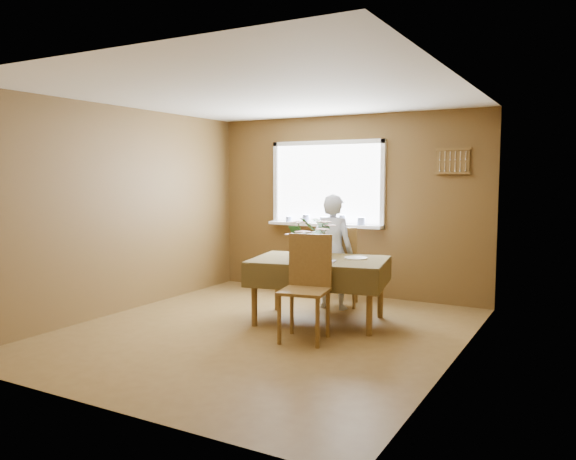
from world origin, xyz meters
The scene contains 15 objects.
floor centered at (0.00, 0.00, 0.00)m, with size 4.50×4.50×0.00m, color brown.
ceiling centered at (0.00, 0.00, 2.50)m, with size 4.50×4.50×0.00m, color white.
wall_back centered at (0.00, 2.25, 1.25)m, with size 4.00×4.00×0.00m, color brown.
wall_front centered at (0.00, -2.25, 1.25)m, with size 4.00×4.00×0.00m, color brown.
wall_left centered at (-2.00, 0.00, 1.25)m, with size 4.50×4.50×0.00m, color brown.
wall_right centered at (2.00, 0.00, 1.25)m, with size 4.50×4.50×0.00m, color brown.
window_assembly centered at (-0.29, 2.20, 1.35)m, with size 1.72×0.20×1.22m.
spoon_rack centered at (1.45, 2.22, 1.85)m, with size 0.44×0.05×0.33m.
dining_table centered at (0.34, 0.68, 0.64)m, with size 1.67×1.30×0.73m.
chair_far centered at (0.24, 1.49, 0.55)m, with size 0.55×0.55×1.03m.
chair_near centered at (0.51, 0.02, 0.57)m, with size 0.53×0.53×1.07m.
seated_woman centered at (0.20, 1.36, 0.72)m, with size 0.53×0.35×1.44m, color white.
flower_bouquet centered at (0.33, 0.48, 1.01)m, with size 0.51×0.51×0.44m.
side_plate centered at (0.69, 0.90, 0.73)m, with size 0.26×0.26×0.01m, color white.
table_knife centered at (0.52, 0.45, 0.74)m, with size 0.02×0.24×0.00m, color silver.
Camera 1 is at (3.08, -5.00, 1.65)m, focal length 35.00 mm.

